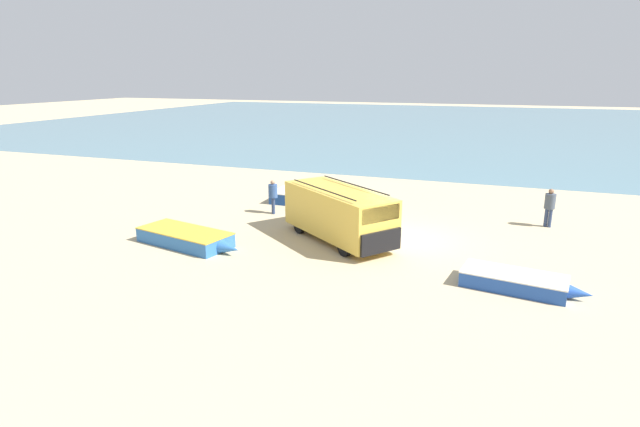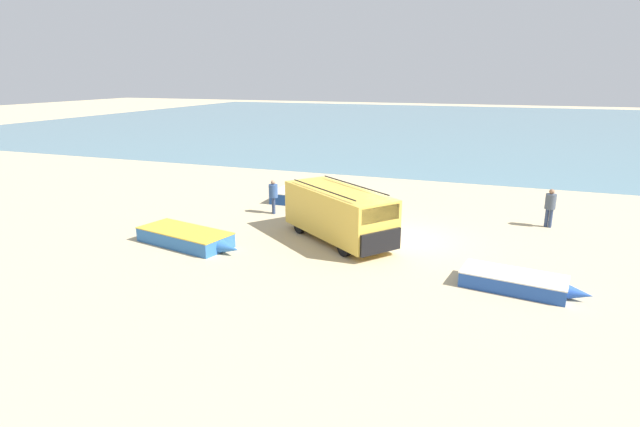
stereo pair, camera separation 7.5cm
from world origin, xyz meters
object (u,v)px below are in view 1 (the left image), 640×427
(fishing_rowboat_0, at_px, (517,281))
(fishing_rowboat_2, at_px, (187,238))
(parked_van, at_px, (339,213))
(fishing_rowboat_1, at_px, (294,193))
(fisherman_0, at_px, (550,204))
(fisherman_1, at_px, (273,194))

(fishing_rowboat_0, distance_m, fishing_rowboat_2, 12.18)
(parked_van, xyz_separation_m, fishing_rowboat_0, (6.73, -2.64, -0.92))
(parked_van, xyz_separation_m, fishing_rowboat_1, (-4.49, 5.95, -0.86))
(fishing_rowboat_0, height_order, fishing_rowboat_2, fishing_rowboat_2)
(fishing_rowboat_2, bearing_deg, parked_van, 37.52)
(fishing_rowboat_1, height_order, fishing_rowboat_2, fishing_rowboat_1)
(fishing_rowboat_1, bearing_deg, parked_van, -144.17)
(fishing_rowboat_0, bearing_deg, fisherman_0, 88.29)
(fishing_rowboat_2, height_order, fisherman_1, fisherman_1)
(fishing_rowboat_0, bearing_deg, fishing_rowboat_2, -171.72)
(fishing_rowboat_1, xyz_separation_m, fisherman_1, (0.27, -3.19, 0.69))
(fisherman_0, height_order, fisherman_1, fisherman_0)
(fisherman_0, bearing_deg, fishing_rowboat_0, 16.11)
(fishing_rowboat_1, distance_m, fisherman_0, 12.66)
(fisherman_1, bearing_deg, fishing_rowboat_1, 62.48)
(fisherman_0, xyz_separation_m, fisherman_1, (-12.32, -2.16, -0.04))
(parked_van, relative_size, fishing_rowboat_0, 1.40)
(fishing_rowboat_1, height_order, fisherman_1, fisherman_1)
(fisherman_0, bearing_deg, parked_van, -32.30)
(fishing_rowboat_0, bearing_deg, parked_van, 167.19)
(fishing_rowboat_1, relative_size, fisherman_0, 2.23)
(fishing_rowboat_0, relative_size, fisherman_0, 2.26)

